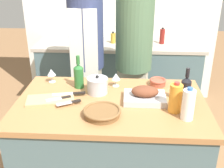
% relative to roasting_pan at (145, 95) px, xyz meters
% --- Properties ---
extents(kitchen_island, '(1.37, 0.85, 0.93)m').
position_rel_roasting_pan_xyz_m(kitchen_island, '(-0.24, -0.02, -0.51)').
color(kitchen_island, '#4C666B').
rests_on(kitchen_island, ground_plane).
extents(back_counter, '(2.08, 0.60, 0.88)m').
position_rel_roasting_pan_xyz_m(back_counter, '(-0.24, 1.61, -0.53)').
color(back_counter, '#4C666B').
rests_on(back_counter, ground_plane).
extents(back_wall, '(2.58, 0.10, 2.55)m').
position_rel_roasting_pan_xyz_m(back_wall, '(-0.24, 1.96, 0.31)').
color(back_wall, silver).
rests_on(back_wall, ground_plane).
extents(roasting_pan, '(0.30, 0.22, 0.11)m').
position_rel_roasting_pan_xyz_m(roasting_pan, '(0.00, 0.00, 0.00)').
color(roasting_pan, '#BCBCC1').
rests_on(roasting_pan, kitchen_island).
extents(wicker_basket, '(0.25, 0.25, 0.05)m').
position_rel_roasting_pan_xyz_m(wicker_basket, '(-0.29, -0.23, -0.02)').
color(wicker_basket, brown).
rests_on(wicker_basket, kitchen_island).
extents(cutting_board, '(0.37, 0.23, 0.02)m').
position_rel_roasting_pan_xyz_m(cutting_board, '(-0.68, -0.04, -0.04)').
color(cutting_board, tan).
rests_on(cutting_board, kitchen_island).
extents(stock_pot, '(0.16, 0.16, 0.15)m').
position_rel_roasting_pan_xyz_m(stock_pot, '(-0.35, 0.11, 0.02)').
color(stock_pot, '#B7B7BC').
rests_on(stock_pot, kitchen_island).
extents(mixing_bowl, '(0.13, 0.13, 0.05)m').
position_rel_roasting_pan_xyz_m(mixing_bowl, '(0.12, 0.28, -0.02)').
color(mixing_bowl, '#A84C38').
rests_on(mixing_bowl, kitchen_island).
extents(juice_jug, '(0.09, 0.09, 0.22)m').
position_rel_roasting_pan_xyz_m(juice_jug, '(0.19, -0.14, 0.06)').
color(juice_jug, orange).
rests_on(juice_jug, kitchen_island).
extents(milk_jug, '(0.08, 0.08, 0.22)m').
position_rel_roasting_pan_xyz_m(milk_jug, '(0.26, -0.23, 0.06)').
color(milk_jug, white).
rests_on(milk_jug, kitchen_island).
extents(wine_bottle_green, '(0.08, 0.08, 0.27)m').
position_rel_roasting_pan_xyz_m(wine_bottle_green, '(-0.51, 0.20, 0.06)').
color(wine_bottle_green, '#28662D').
rests_on(wine_bottle_green, kitchen_island).
extents(wine_bottle_dark, '(0.07, 0.07, 0.26)m').
position_rel_roasting_pan_xyz_m(wine_bottle_dark, '(0.29, 0.01, 0.06)').
color(wine_bottle_dark, black).
rests_on(wine_bottle_dark, kitchen_island).
extents(wine_glass_left, '(0.07, 0.07, 0.11)m').
position_rel_roasting_pan_xyz_m(wine_glass_left, '(-0.75, 0.29, 0.04)').
color(wine_glass_left, silver).
rests_on(wine_glass_left, kitchen_island).
extents(wine_glass_right, '(0.07, 0.07, 0.11)m').
position_rel_roasting_pan_xyz_m(wine_glass_right, '(-0.22, 0.24, 0.04)').
color(wine_glass_right, silver).
rests_on(wine_glass_right, kitchen_island).
extents(knife_chef, '(0.25, 0.08, 0.01)m').
position_rel_roasting_pan_xyz_m(knife_chef, '(-0.55, 0.04, -0.02)').
color(knife_chef, '#B7B7BC').
rests_on(knife_chef, cutting_board).
extents(knife_paring, '(0.17, 0.11, 0.01)m').
position_rel_roasting_pan_xyz_m(knife_paring, '(-0.53, -0.09, -0.02)').
color(knife_paring, '#B7B7BC').
rests_on(knife_paring, cutting_board).
extents(knife_bread, '(0.17, 0.11, 0.01)m').
position_rel_roasting_pan_xyz_m(knife_bread, '(-0.61, -0.04, -0.02)').
color(knife_bread, '#B7B7BC').
rests_on(knife_bread, cutting_board).
extents(stand_mixer, '(0.18, 0.14, 0.34)m').
position_rel_roasting_pan_xyz_m(stand_mixer, '(0.10, 1.72, 0.06)').
color(stand_mixer, silver).
rests_on(stand_mixer, back_counter).
extents(condiment_bottle_tall, '(0.06, 0.06, 0.14)m').
position_rel_roasting_pan_xyz_m(condiment_bottle_tall, '(-0.53, 1.60, -0.03)').
color(condiment_bottle_tall, '#332D28').
rests_on(condiment_bottle_tall, back_counter).
extents(condiment_bottle_short, '(0.06, 0.06, 0.20)m').
position_rel_roasting_pan_xyz_m(condiment_bottle_short, '(0.29, 1.63, 0.01)').
color(condiment_bottle_short, maroon).
rests_on(condiment_bottle_short, back_counter).
extents(condiment_bottle_extra, '(0.06, 0.06, 0.14)m').
position_rel_roasting_pan_xyz_m(condiment_bottle_extra, '(-0.32, 1.62, -0.02)').
color(condiment_bottle_extra, '#B28E2D').
rests_on(condiment_bottle_extra, back_counter).
extents(person_cook_aproned, '(0.34, 0.35, 1.77)m').
position_rel_roasting_pan_xyz_m(person_cook_aproned, '(-0.54, 0.86, 0.02)').
color(person_cook_aproned, beige).
rests_on(person_cook_aproned, ground_plane).
extents(person_cook_guest, '(0.37, 0.37, 1.74)m').
position_rel_roasting_pan_xyz_m(person_cook_guest, '(-0.07, 0.88, -0.01)').
color(person_cook_guest, beige).
rests_on(person_cook_guest, ground_plane).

